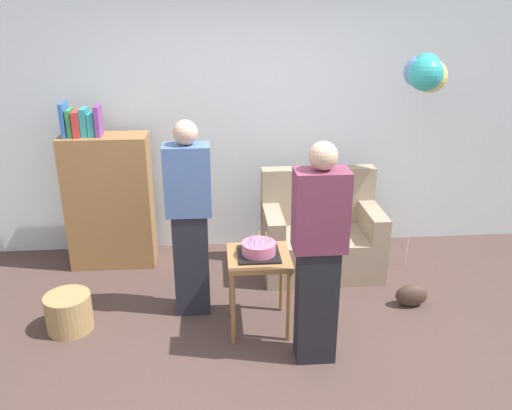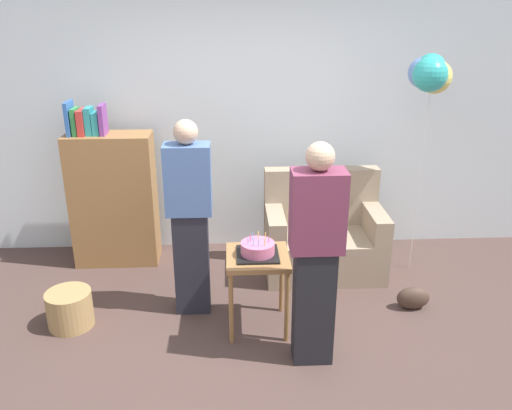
{
  "view_description": "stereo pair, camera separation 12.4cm",
  "coord_description": "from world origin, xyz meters",
  "views": [
    {
      "loc": [
        -0.35,
        -3.16,
        2.45
      ],
      "look_at": [
        -0.03,
        0.69,
        0.95
      ],
      "focal_mm": 36.89,
      "sensor_mm": 36.0,
      "label": 1
    },
    {
      "loc": [
        -0.22,
        -3.17,
        2.45
      ],
      "look_at": [
        -0.03,
        0.69,
        0.95
      ],
      "focal_mm": 36.89,
      "sensor_mm": 36.0,
      "label": 2
    }
  ],
  "objects": [
    {
      "name": "side_table",
      "position": [
        -0.03,
        0.44,
        0.53
      ],
      "size": [
        0.48,
        0.48,
        0.63
      ],
      "color": "olive",
      "rests_on": "ground_plane"
    },
    {
      "name": "handbag",
      "position": [
        1.3,
        0.63,
        0.1
      ],
      "size": [
        0.28,
        0.14,
        0.2
      ],
      "primitive_type": "ellipsoid",
      "color": "#473328",
      "rests_on": "ground_plane"
    },
    {
      "name": "wall_back",
      "position": [
        0.0,
        2.05,
        1.35
      ],
      "size": [
        6.0,
        0.1,
        2.7
      ],
      "primitive_type": "cube",
      "color": "silver",
      "rests_on": "ground_plane"
    },
    {
      "name": "wicker_basket",
      "position": [
        -1.53,
        0.52,
        0.15
      ],
      "size": [
        0.36,
        0.36,
        0.3
      ],
      "primitive_type": "cylinder",
      "color": "#A88451",
      "rests_on": "ground_plane"
    },
    {
      "name": "ground_plane",
      "position": [
        0.0,
        0.0,
        0.0
      ],
      "size": [
        8.0,
        8.0,
        0.0
      ],
      "primitive_type": "plane",
      "color": "#4C3833"
    },
    {
      "name": "person_holding_cake",
      "position": [
        0.34,
        0.02,
        0.83
      ],
      "size": [
        0.36,
        0.22,
        1.63
      ],
      "rotation": [
        0.0,
        0.0,
        2.9
      ],
      "color": "black",
      "rests_on": "ground_plane"
    },
    {
      "name": "balloon_bunch",
      "position": [
        1.5,
        1.36,
        1.87
      ],
      "size": [
        0.37,
        0.46,
        2.04
      ],
      "color": "silver",
      "rests_on": "ground_plane"
    },
    {
      "name": "bookshelf",
      "position": [
        -1.37,
        1.67,
        0.68
      ],
      "size": [
        0.8,
        0.36,
        1.61
      ],
      "color": "olive",
      "rests_on": "ground_plane"
    },
    {
      "name": "birthday_cake",
      "position": [
        -0.03,
        0.44,
        0.68
      ],
      "size": [
        0.32,
        0.32,
        0.17
      ],
      "color": "black",
      "rests_on": "side_table"
    },
    {
      "name": "couch",
      "position": [
        0.65,
        1.38,
        0.34
      ],
      "size": [
        1.1,
        0.7,
        0.96
      ],
      "color": "gray",
      "rests_on": "ground_plane"
    },
    {
      "name": "person_blowing_candles",
      "position": [
        -0.56,
        0.73,
        0.83
      ],
      "size": [
        0.36,
        0.22,
        1.63
      ],
      "rotation": [
        0.0,
        0.0,
        -0.29
      ],
      "color": "#23232D",
      "rests_on": "ground_plane"
    }
  ]
}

